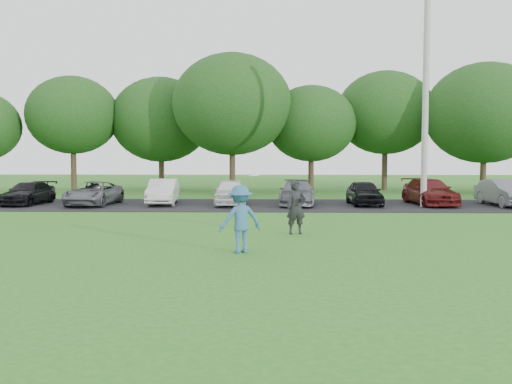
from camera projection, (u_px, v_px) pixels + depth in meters
ground at (252, 254)px, 14.06m from camera, size 100.00×100.00×0.00m
parking_lot at (262, 205)px, 27.02m from camera, size 32.00×6.50×0.03m
utility_pole at (425, 102)px, 25.69m from camera, size 0.28×0.28×9.60m
frisbee_player at (240, 219)px, 14.27m from camera, size 1.26×1.02×2.00m
camera_bystander at (296, 207)px, 17.49m from camera, size 0.68×0.53×1.66m
parked_cars at (277, 193)px, 26.96m from camera, size 30.81×4.87×1.24m
tree_row at (288, 115)px, 36.36m from camera, size 42.39×9.85×8.64m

